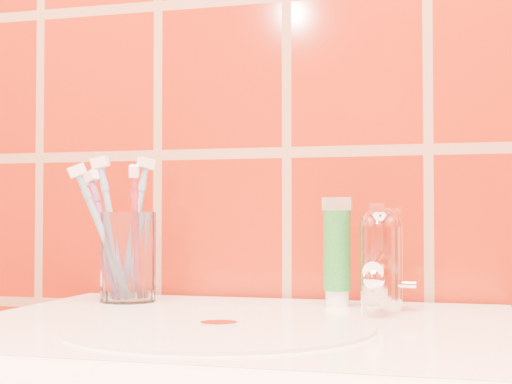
% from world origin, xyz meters
% --- Properties ---
extents(glass_tumbler, '(0.08, 0.08, 0.11)m').
position_xyz_m(glass_tumbler, '(-0.18, 1.10, 0.91)').
color(glass_tumbler, white).
rests_on(glass_tumbler, pedestal_sink).
extents(toothpaste_tube, '(0.04, 0.03, 0.13)m').
position_xyz_m(toothpaste_tube, '(0.08, 1.12, 0.91)').
color(toothpaste_tube, white).
rests_on(toothpaste_tube, pedestal_sink).
extents(faucet, '(0.05, 0.11, 0.12)m').
position_xyz_m(faucet, '(0.14, 1.09, 0.91)').
color(faucet, white).
rests_on(faucet, pedestal_sink).
extents(toothbrush_0, '(0.14, 0.13, 0.18)m').
position_xyz_m(toothbrush_0, '(-0.22, 1.11, 0.93)').
color(toothbrush_0, '#884BA0').
rests_on(toothbrush_0, glass_tumbler).
extents(toothbrush_1, '(0.15, 0.13, 0.19)m').
position_xyz_m(toothbrush_1, '(-0.20, 1.08, 0.93)').
color(toothbrush_1, '#679BB8').
rests_on(toothbrush_1, glass_tumbler).
extents(toothbrush_2, '(0.08, 0.09, 0.20)m').
position_xyz_m(toothbrush_2, '(-0.18, 1.12, 0.94)').
color(toothbrush_2, '#7398CD').
rests_on(toothbrush_2, glass_tumbler).
extents(toothbrush_3, '(0.07, 0.10, 0.18)m').
position_xyz_m(toothbrush_3, '(-0.17, 1.09, 0.93)').
color(toothbrush_3, '#BA2835').
rests_on(toothbrush_3, glass_tumbler).
extents(toothbrush_4, '(0.07, 0.06, 0.19)m').
position_xyz_m(toothbrush_4, '(-0.20, 1.09, 0.94)').
color(toothbrush_4, '#7A9DDA').
rests_on(toothbrush_4, glass_tumbler).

